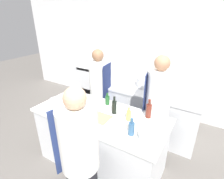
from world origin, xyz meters
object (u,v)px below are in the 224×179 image
at_px(oven_range, 97,84).
at_px(chef_at_prep_near, 81,160).
at_px(bottle_water, 79,91).
at_px(bowl_prep_small, 147,135).
at_px(chef_at_stove, 99,92).
at_px(chef_at_pass_far, 156,111).
at_px(bottle_vinegar, 107,100).
at_px(bottle_cooking_oil, 149,110).
at_px(bottle_sauce, 114,107).
at_px(bottle_wine, 129,115).
at_px(bottle_olive_oil, 131,128).
at_px(bowl_mixing_large, 55,100).
at_px(bowl_ceramic_blue, 96,100).
at_px(stockpot, 145,82).
at_px(bowl_wooden_salad, 82,100).

relative_size(oven_range, chef_at_prep_near, 0.60).
xyz_separation_m(bottle_water, bowl_prep_small, (1.40, -0.43, -0.07)).
height_order(chef_at_stove, chef_at_pass_far, chef_at_pass_far).
distance_m(oven_range, bottle_vinegar, 1.99).
relative_size(bottle_vinegar, bottle_cooking_oil, 0.71).
xyz_separation_m(chef_at_prep_near, bottle_sauce, (-0.09, 0.86, 0.21)).
height_order(chef_at_pass_far, bowl_prep_small, chef_at_pass_far).
distance_m(bottle_wine, bottle_sauce, 0.26).
height_order(bottle_olive_oil, bottle_cooking_oil, bottle_cooking_oil).
bearing_deg(bottle_wine, chef_at_stove, 144.64).
xyz_separation_m(chef_at_prep_near, chef_at_stove, (-0.81, 1.50, 0.01)).
bearing_deg(chef_at_prep_near, bottle_sauce, 19.24).
bearing_deg(bottle_water, oven_range, 115.25).
bearing_deg(bowl_mixing_large, bowl_ceramic_blue, 28.36).
relative_size(bottle_olive_oil, bowl_ceramic_blue, 1.28).
bearing_deg(bottle_wine, bowl_prep_small, -32.45).
bearing_deg(bowl_prep_small, chef_at_prep_near, -131.08).
bearing_deg(chef_at_stove, stockpot, 117.19).
bearing_deg(bottle_wine, chef_at_pass_far, 66.81).
bearing_deg(bowl_prep_small, bowl_ceramic_blue, 158.31).
distance_m(bowl_ceramic_blue, stockpot, 1.11).
xyz_separation_m(oven_range, chef_at_stove, (0.77, -0.99, 0.34)).
bearing_deg(bottle_olive_oil, bottle_wine, 122.17).
distance_m(bottle_sauce, bowl_wooden_salad, 0.62).
bearing_deg(bottle_vinegar, chef_at_prep_near, -72.83).
relative_size(bottle_sauce, bowl_mixing_large, 1.62).
xyz_separation_m(chef_at_pass_far, bowl_mixing_large, (-1.50, -0.66, 0.08)).
relative_size(bowl_prep_small, bowl_wooden_salad, 1.26).
relative_size(bowl_mixing_large, stockpot, 0.52).
bearing_deg(bottle_cooking_oil, bowl_prep_small, -71.06).
distance_m(bottle_olive_oil, bottle_water, 1.30).
distance_m(chef_at_pass_far, bottle_wine, 0.58).
distance_m(bottle_vinegar, bottle_water, 0.57).
bearing_deg(bottle_vinegar, bowl_mixing_large, -155.04).
xyz_separation_m(chef_at_stove, bowl_wooden_salad, (0.10, -0.62, 0.13)).
bearing_deg(stockpot, bowl_ceramic_blue, -112.80).
relative_size(bowl_prep_small, bowl_ceramic_blue, 1.22).
height_order(bottle_olive_oil, bowl_wooden_salad, bottle_olive_oil).
xyz_separation_m(bottle_wine, stockpot, (-0.25, 1.21, 0.02)).
bearing_deg(bottle_water, bottle_wine, -11.41).
bearing_deg(bottle_vinegar, chef_at_stove, 136.61).
bearing_deg(oven_range, bowl_mixing_large, -75.60).
distance_m(bottle_vinegar, bottle_wine, 0.54).
bearing_deg(oven_range, stockpot, -17.70).
relative_size(bottle_sauce, bowl_wooden_salad, 1.59).
height_order(bottle_wine, bowl_prep_small, bottle_wine).
bearing_deg(chef_at_prep_near, bowl_mixing_large, 72.08).
height_order(chef_at_prep_near, bottle_olive_oil, chef_at_prep_near).
bearing_deg(oven_range, bottle_olive_oil, -45.49).
distance_m(oven_range, stockpot, 1.66).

